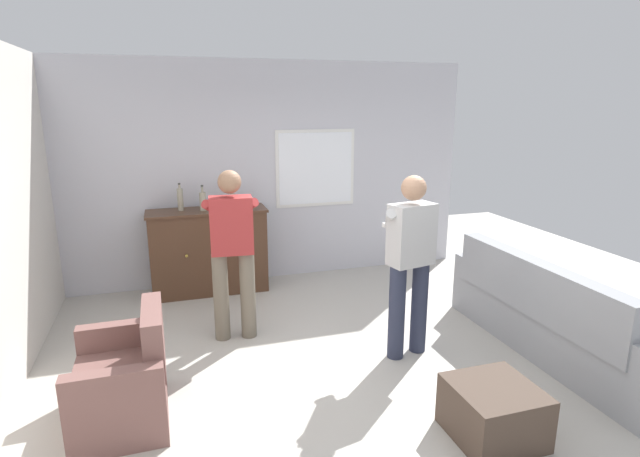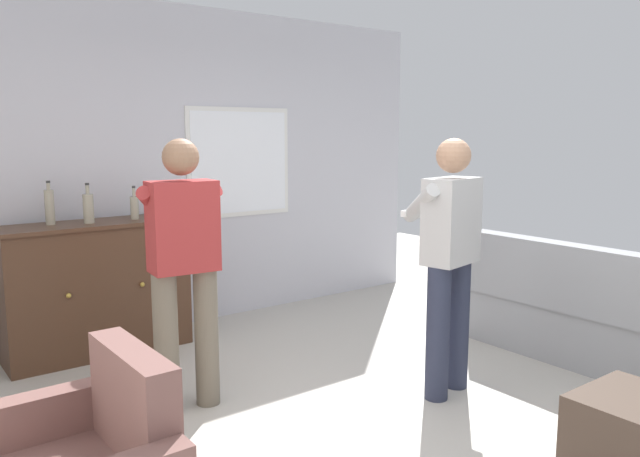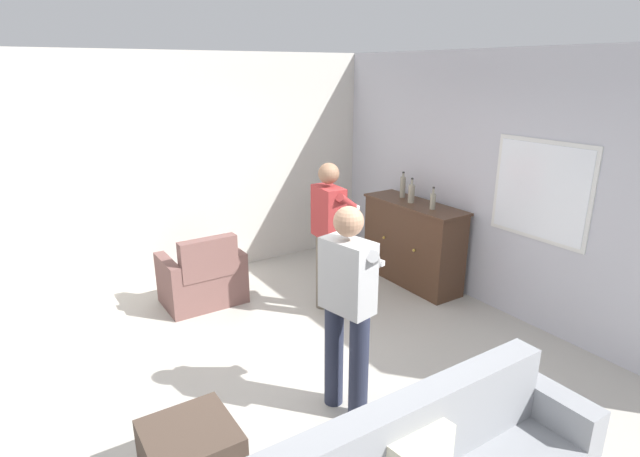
{
  "view_description": "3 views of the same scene",
  "coord_description": "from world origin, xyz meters",
  "px_view_note": "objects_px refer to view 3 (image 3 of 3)",
  "views": [
    {
      "loc": [
        -1.34,
        -3.67,
        2.29
      ],
      "look_at": [
        -0.04,
        0.5,
        1.18
      ],
      "focal_mm": 28.0,
      "sensor_mm": 36.0,
      "label": 1
    },
    {
      "loc": [
        -2.35,
        -2.5,
        1.71
      ],
      "look_at": [
        -0.26,
        0.27,
        1.18
      ],
      "focal_mm": 35.0,
      "sensor_mm": 36.0,
      "label": 2
    },
    {
      "loc": [
        3.41,
        -1.84,
        2.6
      ],
      "look_at": [
        -0.2,
        0.47,
        1.22
      ],
      "focal_mm": 28.0,
      "sensor_mm": 36.0,
      "label": 3
    }
  ],
  "objects_px": {
    "ottoman": "(191,454)",
    "person_standing_left": "(329,232)",
    "bottle_wine_green": "(411,193)",
    "bottle_liquor_amber": "(433,201)",
    "armchair": "(203,280)",
    "sideboard_cabinet": "(412,243)",
    "bottle_spirits_clear": "(403,187)",
    "person_standing_right": "(348,302)"
  },
  "relations": [
    {
      "from": "person_standing_right",
      "to": "bottle_wine_green",
      "type": "bearing_deg",
      "value": 127.62
    },
    {
      "from": "sideboard_cabinet",
      "to": "person_standing_left",
      "type": "height_order",
      "value": "person_standing_left"
    },
    {
      "from": "bottle_wine_green",
      "to": "ottoman",
      "type": "distance_m",
      "value": 3.9
    },
    {
      "from": "bottle_wine_green",
      "to": "person_standing_left",
      "type": "relative_size",
      "value": 0.18
    },
    {
      "from": "sideboard_cabinet",
      "to": "bottle_wine_green",
      "type": "xyz_separation_m",
      "value": [
        -0.04,
        -0.03,
        0.63
      ]
    },
    {
      "from": "bottle_wine_green",
      "to": "bottle_liquor_amber",
      "type": "relative_size",
      "value": 1.16
    },
    {
      "from": "armchair",
      "to": "sideboard_cabinet",
      "type": "xyz_separation_m",
      "value": [
        0.84,
        2.43,
        0.23
      ]
    },
    {
      "from": "bottle_wine_green",
      "to": "ottoman",
      "type": "relative_size",
      "value": 0.53
    },
    {
      "from": "ottoman",
      "to": "person_standing_right",
      "type": "xyz_separation_m",
      "value": [
        -0.03,
        1.27,
        0.74
      ]
    },
    {
      "from": "bottle_liquor_amber",
      "to": "armchair",
      "type": "bearing_deg",
      "value": -115.61
    },
    {
      "from": "bottle_liquor_amber",
      "to": "bottle_wine_green",
      "type": "bearing_deg",
      "value": -179.26
    },
    {
      "from": "sideboard_cabinet",
      "to": "person_standing_left",
      "type": "xyz_separation_m",
      "value": [
        0.12,
        -1.33,
        0.42
      ]
    },
    {
      "from": "ottoman",
      "to": "person_standing_left",
      "type": "distance_m",
      "value": 2.68
    },
    {
      "from": "person_standing_right",
      "to": "person_standing_left",
      "type": "bearing_deg",
      "value": 151.03
    },
    {
      "from": "bottle_liquor_amber",
      "to": "person_standing_left",
      "type": "height_order",
      "value": "person_standing_left"
    },
    {
      "from": "person_standing_left",
      "to": "person_standing_right",
      "type": "bearing_deg",
      "value": -28.97
    },
    {
      "from": "armchair",
      "to": "person_standing_right",
      "type": "distance_m",
      "value": 2.53
    },
    {
      "from": "person_standing_right",
      "to": "sideboard_cabinet",
      "type": "bearing_deg",
      "value": 126.59
    },
    {
      "from": "sideboard_cabinet",
      "to": "ottoman",
      "type": "distance_m",
      "value": 3.8
    },
    {
      "from": "bottle_spirits_clear",
      "to": "person_standing_left",
      "type": "relative_size",
      "value": 0.2
    },
    {
      "from": "ottoman",
      "to": "bottle_wine_green",
      "type": "bearing_deg",
      "value": 116.12
    },
    {
      "from": "bottle_wine_green",
      "to": "ottoman",
      "type": "height_order",
      "value": "bottle_wine_green"
    },
    {
      "from": "bottle_liquor_amber",
      "to": "person_standing_left",
      "type": "distance_m",
      "value": 1.34
    },
    {
      "from": "ottoman",
      "to": "person_standing_left",
      "type": "height_order",
      "value": "person_standing_left"
    },
    {
      "from": "armchair",
      "to": "person_standing_left",
      "type": "height_order",
      "value": "person_standing_left"
    },
    {
      "from": "sideboard_cabinet",
      "to": "bottle_liquor_amber",
      "type": "height_order",
      "value": "bottle_liquor_amber"
    },
    {
      "from": "person_standing_left",
      "to": "person_standing_right",
      "type": "height_order",
      "value": "same"
    },
    {
      "from": "bottle_spirits_clear",
      "to": "bottle_liquor_amber",
      "type": "bearing_deg",
      "value": -7.62
    },
    {
      "from": "armchair",
      "to": "bottle_liquor_amber",
      "type": "bearing_deg",
      "value": 64.39
    },
    {
      "from": "sideboard_cabinet",
      "to": "person_standing_right",
      "type": "xyz_separation_m",
      "value": [
        1.59,
        -2.15,
        0.42
      ]
    },
    {
      "from": "bottle_liquor_amber",
      "to": "sideboard_cabinet",
      "type": "bearing_deg",
      "value": 175.79
    },
    {
      "from": "bottle_liquor_amber",
      "to": "person_standing_right",
      "type": "distance_m",
      "value": 2.49
    },
    {
      "from": "bottle_liquor_amber",
      "to": "person_standing_right",
      "type": "height_order",
      "value": "person_standing_right"
    },
    {
      "from": "bottle_wine_green",
      "to": "ottoman",
      "type": "xyz_separation_m",
      "value": [
        1.66,
        -3.39,
        -0.96
      ]
    },
    {
      "from": "ottoman",
      "to": "person_standing_left",
      "type": "relative_size",
      "value": 0.34
    },
    {
      "from": "armchair",
      "to": "bottle_wine_green",
      "type": "relative_size",
      "value": 2.91
    },
    {
      "from": "ottoman",
      "to": "person_standing_left",
      "type": "bearing_deg",
      "value": 125.72
    },
    {
      "from": "sideboard_cabinet",
      "to": "bottle_wine_green",
      "type": "height_order",
      "value": "bottle_wine_green"
    },
    {
      "from": "person_standing_left",
      "to": "sideboard_cabinet",
      "type": "bearing_deg",
      "value": 95.27
    },
    {
      "from": "person_standing_left",
      "to": "bottle_wine_green",
      "type": "bearing_deg",
      "value": 97.09
    },
    {
      "from": "armchair",
      "to": "bottle_wine_green",
      "type": "distance_m",
      "value": 2.67
    },
    {
      "from": "sideboard_cabinet",
      "to": "bottle_wine_green",
      "type": "bearing_deg",
      "value": -144.55
    }
  ]
}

